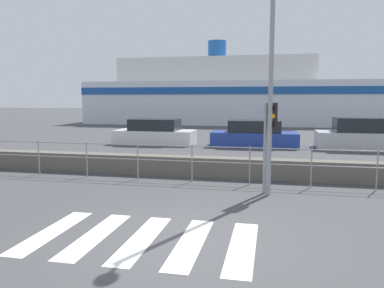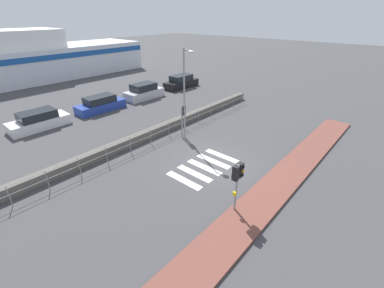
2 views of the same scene
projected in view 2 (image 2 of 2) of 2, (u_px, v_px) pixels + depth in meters
The scene contains 13 objects.
ground_plane at pixel (212, 162), 15.82m from camera, with size 160.00×160.00×0.00m, color #424244.
sidewalk_brick at pixel (275, 188), 13.39m from camera, with size 24.00×1.80×0.12m.
crosswalk at pixel (204, 167), 15.30m from camera, with size 4.05×2.40×0.01m.
seawall at pixel (152, 132), 18.96m from camera, with size 24.93×0.55×0.63m.
harbor_fence at pixel (160, 130), 18.25m from camera, with size 22.48×0.04×1.14m.
traffic_light_near at pixel (237, 176), 11.04m from camera, with size 0.58×0.41×2.51m.
traffic_light_far at pixel (183, 115), 18.16m from camera, with size 0.34×0.32×2.41m.
streetlamp at pixel (186, 86), 17.03m from camera, with size 0.32×0.90×6.27m.
ferry_boat at pixel (11, 61), 32.52m from camera, with size 33.20×8.30×8.14m.
parked_car_white at pixel (39, 121), 20.27m from camera, with size 4.36×1.87×1.39m.
parked_car_blue at pixel (101, 104), 23.92m from camera, with size 4.47×1.74×1.38m.
parked_car_silver at pixel (144, 92), 27.35m from camera, with size 4.21×1.86×1.57m.
parked_car_black at pixel (181, 82), 31.24m from camera, with size 4.53×1.74×1.52m.
Camera 2 is at (-11.03, -8.00, 8.22)m, focal length 24.00 mm.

